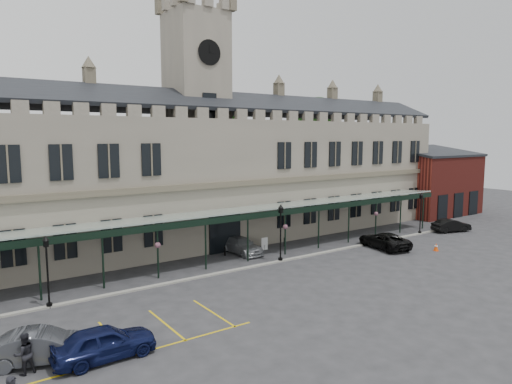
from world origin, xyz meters
TOP-DOWN VIEW (x-y plane):
  - ground at (0.00, 0.00)m, footprint 140.00×140.00m
  - station_building at (0.00, 15.91)m, footprint 60.00×10.36m
  - clock_tower at (0.00, 16.00)m, footprint 5.60×5.60m
  - canopy at (0.00, 7.46)m, footprint 50.00×4.10m
  - brick_annex at (34.00, 12.97)m, footprint 12.40×8.36m
  - kerb at (0.00, 5.50)m, footprint 60.00×0.40m
  - parking_markings at (-14.00, -1.50)m, footprint 16.00×6.00m
  - tree_behind_mid at (8.00, 25.00)m, footprint 6.00×6.00m
  - tree_behind_right at (24.00, 25.00)m, footprint 6.00×6.00m
  - lamp_post_left at (-15.84, 5.47)m, footprint 0.43×0.43m
  - lamp_post_mid at (2.19, 5.54)m, footprint 0.46×0.46m
  - lamp_post_right at (21.18, 5.54)m, footprint 0.43×0.43m
  - traffic_cone at (16.15, 0.23)m, footprint 0.44×0.44m
  - sign_board at (3.43, 9.54)m, footprint 0.67×0.07m
  - bollard_left at (-0.63, 9.89)m, footprint 0.15×0.15m
  - bollard_right at (5.77, 9.51)m, footprint 0.15×0.15m
  - car_left_a at (-15.00, -3.01)m, footprint 4.80×1.95m
  - car_left_b at (-17.50, -1.66)m, footprint 5.01×3.03m
  - car_taxi at (1.00, 9.78)m, footprint 2.27×5.04m
  - car_van at (13.00, 3.63)m, footprint 3.32×5.73m
  - car_right_b at (25.00, 4.27)m, footprint 4.56×2.67m
  - person_b at (-18.30, -2.39)m, footprint 1.01×0.84m

SIDE VIEW (x-z plane):
  - ground at x=0.00m, z-range 0.00..0.00m
  - parking_markings at x=-14.00m, z-range -0.01..0.01m
  - kerb at x=0.00m, z-range 0.00..0.12m
  - traffic_cone at x=16.15m, z-range -0.01..0.69m
  - bollard_left at x=-0.63m, z-range 0.00..0.83m
  - bollard_right at x=5.77m, z-range 0.00..0.86m
  - sign_board at x=3.43m, z-range -0.01..1.13m
  - car_right_b at x=25.00m, z-range 0.00..1.42m
  - car_taxi at x=1.00m, z-range 0.00..1.43m
  - car_van at x=13.00m, z-range 0.00..1.50m
  - car_left_b at x=-17.50m, z-range 0.00..1.56m
  - car_left_a at x=-15.00m, z-range 0.00..1.63m
  - person_b at x=-18.30m, z-range 0.00..1.88m
  - canopy at x=0.00m, z-range 0.25..4.55m
  - lamp_post_left at x=-15.84m, z-range 0.42..4.93m
  - lamp_post_right at x=21.18m, z-range 0.42..4.93m
  - lamp_post_mid at x=2.19m, z-range 0.45..5.32m
  - brick_annex at x=34.00m, z-range -0.46..8.77m
  - station_building at x=0.00m, z-range -2.18..15.12m
  - tree_behind_mid at x=8.00m, z-range 4.81..20.81m
  - tree_behind_right at x=24.00m, z-range 4.81..20.81m
  - clock_tower at x=0.00m, z-range 0.71..25.51m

